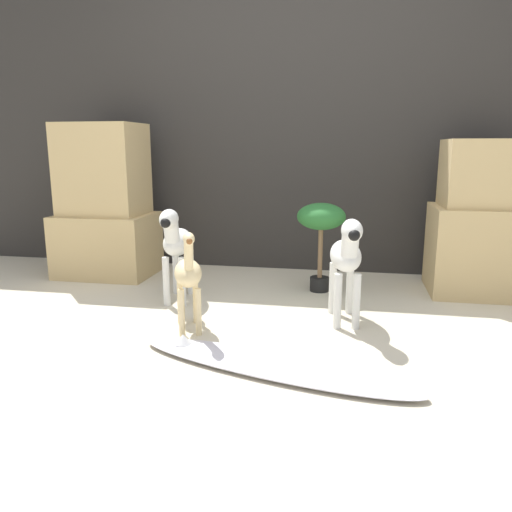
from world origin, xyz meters
TOP-DOWN VIEW (x-y plane):
  - ground_plane at (0.00, 0.00)m, footprint 14.00×14.00m
  - wall_back at (0.00, 1.69)m, footprint 6.40×0.08m
  - rock_pillar_left at (-1.39, 1.20)m, footprint 0.71×0.55m
  - rock_pillar_right at (1.39, 1.20)m, footprint 0.71×0.55m
  - zebra_right at (0.47, 0.40)m, footprint 0.22×0.52m
  - zebra_left at (-0.61, 0.62)m, footprint 0.21×0.52m
  - giraffe_figurine at (-0.37, 0.12)m, footprint 0.24×0.39m
  - potted_palm_front at (0.29, 1.04)m, footprint 0.33×0.33m
  - surfboard at (0.15, -0.28)m, footprint 1.40×0.64m

SIDE VIEW (x-z plane):
  - ground_plane at x=0.00m, z-range 0.00..0.00m
  - surfboard at x=0.15m, z-range -0.02..0.07m
  - giraffe_figurine at x=-0.37m, z-range 0.03..0.60m
  - zebra_right at x=0.47m, z-range 0.08..0.71m
  - zebra_left at x=-0.61m, z-range 0.08..0.71m
  - rock_pillar_right at x=1.39m, z-range -0.04..1.00m
  - potted_palm_front at x=0.29m, z-range 0.18..0.80m
  - rock_pillar_left at x=-1.39m, z-range -0.05..1.12m
  - wall_back at x=0.00m, z-range 0.00..2.20m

